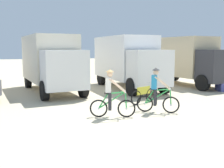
# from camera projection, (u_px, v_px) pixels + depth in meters

# --- Properties ---
(ground_plane) EXTENTS (120.00, 120.00, 0.00)m
(ground_plane) POSITION_uv_depth(u_px,v_px,m) (139.00, 133.00, 8.40)
(ground_plane) COLOR beige
(box_truck_cream_rv) EXTENTS (3.24, 7.00, 3.35)m
(box_truck_cream_rv) POSITION_uv_depth(u_px,v_px,m) (51.00, 60.00, 16.23)
(box_truck_cream_rv) COLOR beige
(box_truck_cream_rv) RESTS_ON ground
(box_truck_avon_van) EXTENTS (2.79, 6.89, 3.35)m
(box_truck_avon_van) POSITION_uv_depth(u_px,v_px,m) (128.00, 59.00, 17.51)
(box_truck_avon_van) COLOR white
(box_truck_avon_van) RESTS_ON ground
(box_truck_tan_camper) EXTENTS (3.41, 7.04, 3.35)m
(box_truck_tan_camper) POSITION_uv_depth(u_px,v_px,m) (185.00, 58.00, 19.25)
(box_truck_tan_camper) COLOR #CCB78E
(box_truck_tan_camper) RESTS_ON ground
(cyclist_orange_shirt) EXTENTS (1.65, 0.72, 1.82)m
(cyclist_orange_shirt) POSITION_uv_depth(u_px,v_px,m) (111.00, 95.00, 10.20)
(cyclist_orange_shirt) COLOR black
(cyclist_orange_shirt) RESTS_ON ground
(cyclist_cowboy_hat) EXTENTS (1.49, 0.97, 1.82)m
(cyclist_cowboy_hat) POSITION_uv_depth(u_px,v_px,m) (157.00, 92.00, 10.98)
(cyclist_cowboy_hat) COLOR black
(cyclist_cowboy_hat) RESTS_ON ground
(bicycle_spare) EXTENTS (1.59, 0.84, 0.97)m
(bicycle_spare) POSITION_uv_depth(u_px,v_px,m) (144.00, 95.00, 12.84)
(bicycle_spare) COLOR black
(bicycle_spare) RESTS_ON ground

